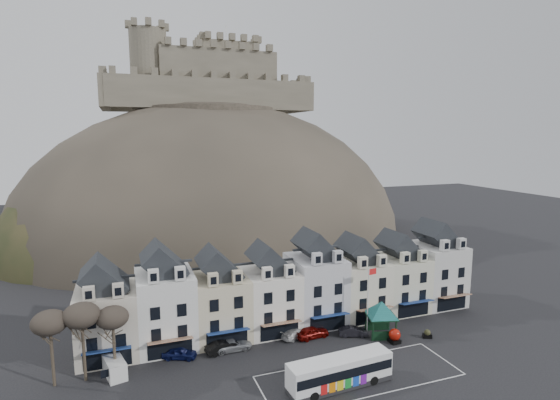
# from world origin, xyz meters

# --- Properties ---
(ground) EXTENTS (300.00, 300.00, 0.00)m
(ground) POSITION_xyz_m (0.00, 0.00, 0.00)
(ground) COLOR black
(ground) RESTS_ON ground
(coach_bay_markings) EXTENTS (22.00, 7.50, 0.01)m
(coach_bay_markings) POSITION_xyz_m (2.00, 1.25, 0.00)
(coach_bay_markings) COLOR silver
(coach_bay_markings) RESTS_ON ground
(townhouse_terrace) EXTENTS (54.40, 9.35, 11.80)m
(townhouse_terrace) POSITION_xyz_m (0.15, 15.97, 5.30)
(townhouse_terrace) COLOR beige
(townhouse_terrace) RESTS_ON ground
(castle_hill) EXTENTS (100.00, 76.00, 68.00)m
(castle_hill) POSITION_xyz_m (1.25, 68.95, 0.11)
(castle_hill) COLOR #343028
(castle_hill) RESTS_ON ground
(castle) EXTENTS (50.20, 22.20, 22.00)m
(castle) POSITION_xyz_m (0.51, 75.93, 40.19)
(castle) COLOR #5F5848
(castle) RESTS_ON ground
(tree_left_far) EXTENTS (3.61, 3.61, 8.24)m
(tree_left_far) POSITION_xyz_m (-29.00, 10.50, 6.90)
(tree_left_far) COLOR #3E3327
(tree_left_far) RESTS_ON ground
(tree_left_mid) EXTENTS (3.78, 3.78, 8.64)m
(tree_left_mid) POSITION_xyz_m (-26.00, 10.50, 7.24)
(tree_left_mid) COLOR #3E3327
(tree_left_mid) RESTS_ON ground
(tree_left_near) EXTENTS (3.43, 3.43, 7.84)m
(tree_left_near) POSITION_xyz_m (-23.00, 10.50, 6.55)
(tree_left_near) COLOR #3E3327
(tree_left_near) RESTS_ON ground
(bus) EXTENTS (11.54, 3.36, 3.22)m
(bus) POSITION_xyz_m (-1.03, 0.18, 1.78)
(bus) COLOR #262628
(bus) RESTS_ON ground
(bus_shelter) EXTENTS (7.04, 7.04, 4.64)m
(bus_shelter) POSITION_xyz_m (9.54, 8.82, 3.60)
(bus_shelter) COLOR black
(bus_shelter) RESTS_ON ground
(red_buoy) EXTENTS (1.48, 1.48, 1.83)m
(red_buoy) POSITION_xyz_m (10.00, 6.40, 0.94)
(red_buoy) COLOR black
(red_buoy) RESTS_ON ground
(flagpole) EXTENTS (1.31, 0.28, 9.13)m
(flagpole) POSITION_xyz_m (8.10, 9.69, 5.22)
(flagpole) COLOR silver
(flagpole) RESTS_ON ground
(white_van) EXTENTS (2.77, 4.49, 1.90)m
(white_van) POSITION_xyz_m (-23.12, 10.57, 0.95)
(white_van) COLOR white
(white_van) RESTS_ON ground
(planter_west) EXTENTS (1.27, 0.99, 1.14)m
(planter_west) POSITION_xyz_m (14.74, 6.05, 0.55)
(planter_west) COLOR black
(planter_west) RESTS_ON ground
(planter_east) EXTENTS (0.97, 0.63, 0.90)m
(planter_east) POSITION_xyz_m (14.79, 6.13, 0.43)
(planter_east) COLOR black
(planter_east) RESTS_ON ground
(car_navy) EXTENTS (4.37, 3.06, 1.38)m
(car_navy) POSITION_xyz_m (-16.00, 11.75, 0.69)
(car_navy) COLOR #0C1340
(car_navy) RESTS_ON ground
(car_black) EXTENTS (4.57, 2.30, 1.44)m
(car_black) POSITION_xyz_m (-10.80, 11.44, 0.72)
(car_black) COLOR black
(car_black) RESTS_ON ground
(car_silver) EXTENTS (4.60, 2.16, 1.30)m
(car_silver) POSITION_xyz_m (-9.60, 11.59, 0.65)
(car_silver) COLOR #94969B
(car_silver) RESTS_ON ground
(car_white) EXTENTS (4.61, 3.24, 1.24)m
(car_white) POSITION_xyz_m (-1.13, 12.00, 0.62)
(car_white) COLOR silver
(car_white) RESTS_ON ground
(car_maroon) EXTENTS (4.58, 2.23, 1.50)m
(car_maroon) POSITION_xyz_m (0.80, 11.21, 0.75)
(car_maroon) COLOR #5F0805
(car_maroon) RESTS_ON ground
(car_charcoal) EXTENTS (4.02, 2.56, 1.25)m
(car_charcoal) POSITION_xyz_m (6.05, 9.82, 0.62)
(car_charcoal) COLOR black
(car_charcoal) RESTS_ON ground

